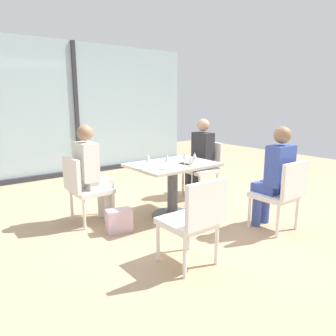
# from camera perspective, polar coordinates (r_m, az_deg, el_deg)

# --- Properties ---
(ground_plane) EXTENTS (12.00, 12.00, 0.00)m
(ground_plane) POSITION_cam_1_polar(r_m,az_deg,el_deg) (4.46, 0.80, -8.41)
(ground_plane) COLOR tan
(window_wall_backdrop) EXTENTS (5.38, 0.10, 2.70)m
(window_wall_backdrop) POSITION_cam_1_polar(r_m,az_deg,el_deg) (6.97, -15.97, 8.76)
(window_wall_backdrop) COLOR #9EB7BC
(window_wall_backdrop) RESTS_ON ground_plane
(dining_table_main) EXTENTS (1.11, 0.82, 0.73)m
(dining_table_main) POSITION_cam_1_polar(r_m,az_deg,el_deg) (4.30, 0.82, -1.89)
(dining_table_main) COLOR #BCB29E
(dining_table_main) RESTS_ON ground_plane
(chair_far_right) EXTENTS (0.51, 0.46, 0.87)m
(chair_far_right) POSITION_cam_1_polar(r_m,az_deg,el_deg) (5.34, 6.50, 0.51)
(chair_far_right) COLOR silver
(chair_far_right) RESTS_ON ground_plane
(chair_far_left) EXTENTS (0.51, 0.46, 0.87)m
(chair_far_left) POSITION_cam_1_polar(r_m,az_deg,el_deg) (4.18, -14.71, -3.07)
(chair_far_left) COLOR silver
(chair_far_left) RESTS_ON ground_plane
(chair_front_right) EXTENTS (0.46, 0.50, 0.87)m
(chair_front_right) POSITION_cam_1_polar(r_m,az_deg,el_deg) (4.04, 19.58, -3.92)
(chair_front_right) COLOR silver
(chair_front_right) RESTS_ON ground_plane
(chair_front_left) EXTENTS (0.46, 0.50, 0.87)m
(chair_front_left) POSITION_cam_1_polar(r_m,az_deg,el_deg) (3.00, 4.72, -8.73)
(chair_front_left) COLOR silver
(chair_front_left) RESTS_ON ground_plane
(person_far_right) EXTENTS (0.39, 0.34, 1.26)m
(person_far_right) POSITION_cam_1_polar(r_m,az_deg,el_deg) (5.22, 5.69, 2.54)
(person_far_right) COLOR #28282D
(person_far_right) RESTS_ON ground_plane
(person_far_left) EXTENTS (0.39, 0.34, 1.26)m
(person_far_left) POSITION_cam_1_polar(r_m,az_deg,el_deg) (4.18, -13.48, -0.15)
(person_far_left) COLOR silver
(person_far_left) RESTS_ON ground_plane
(person_front_right) EXTENTS (0.34, 0.39, 1.26)m
(person_front_right) POSITION_cam_1_polar(r_m,az_deg,el_deg) (4.05, 18.49, -0.84)
(person_front_right) COLOR #384C9E
(person_front_right) RESTS_ON ground_plane
(wine_glass_0) EXTENTS (0.07, 0.07, 0.18)m
(wine_glass_0) POSITION_cam_1_polar(r_m,az_deg,el_deg) (4.04, 4.76, 2.09)
(wine_glass_0) COLOR silver
(wine_glass_0) RESTS_ON dining_table_main
(wine_glass_1) EXTENTS (0.07, 0.07, 0.18)m
(wine_glass_1) POSITION_cam_1_polar(r_m,az_deg,el_deg) (4.09, 3.01, 2.21)
(wine_glass_1) COLOR silver
(wine_glass_1) RESTS_ON dining_table_main
(wine_glass_2) EXTENTS (0.07, 0.07, 0.18)m
(wine_glass_2) POSITION_cam_1_polar(r_m,az_deg,el_deg) (3.90, -3.56, 1.75)
(wine_glass_2) COLOR silver
(wine_glass_2) RESTS_ON dining_table_main
(wine_glass_3) EXTENTS (0.07, 0.07, 0.18)m
(wine_glass_3) POSITION_cam_1_polar(r_m,az_deg,el_deg) (3.88, -0.15, 1.70)
(wine_glass_3) COLOR silver
(wine_glass_3) RESTS_ON dining_table_main
(coffee_cup) EXTENTS (0.08, 0.08, 0.09)m
(coffee_cup) POSITION_cam_1_polar(r_m,az_deg,el_deg) (4.17, 4.28, 1.19)
(coffee_cup) COLOR white
(coffee_cup) RESTS_ON dining_table_main
(cell_phone_on_table) EXTENTS (0.08, 0.15, 0.01)m
(cell_phone_on_table) POSITION_cam_1_polar(r_m,az_deg,el_deg) (4.22, 2.87, 0.78)
(cell_phone_on_table) COLOR black
(cell_phone_on_table) RESTS_ON dining_table_main
(handbag_0) EXTENTS (0.32, 0.19, 0.28)m
(handbag_0) POSITION_cam_1_polar(r_m,az_deg,el_deg) (4.91, 7.32, -4.84)
(handbag_0) COLOR #A3704C
(handbag_0) RESTS_ON ground_plane
(handbag_1) EXTENTS (0.33, 0.22, 0.28)m
(handbag_1) POSITION_cam_1_polar(r_m,az_deg,el_deg) (3.93, -8.65, -9.24)
(handbag_1) COLOR beige
(handbag_1) RESTS_ON ground_plane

